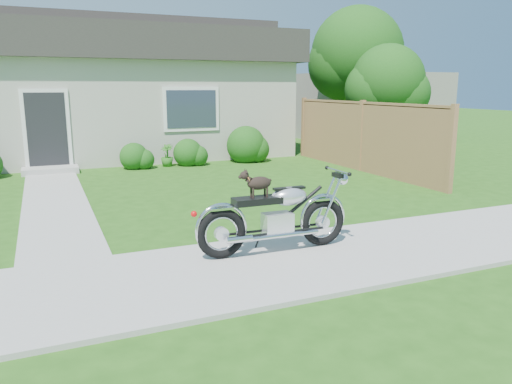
% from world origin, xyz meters
% --- Properties ---
extents(ground, '(80.00, 80.00, 0.00)m').
position_xyz_m(ground, '(0.00, 0.00, 0.00)').
color(ground, '#235114').
rests_on(ground, ground).
extents(sidewalk, '(24.00, 2.20, 0.04)m').
position_xyz_m(sidewalk, '(0.00, 0.00, 0.02)').
color(sidewalk, '#9E9B93').
rests_on(sidewalk, ground).
extents(walkway, '(1.20, 8.00, 0.03)m').
position_xyz_m(walkway, '(-1.50, 5.00, 0.01)').
color(walkway, '#9E9B93').
rests_on(walkway, ground).
extents(house, '(12.60, 7.03, 4.50)m').
position_xyz_m(house, '(-0.00, 11.99, 2.16)').
color(house, '#BCB8AA').
rests_on(house, ground).
extents(fence, '(0.12, 6.62, 1.90)m').
position_xyz_m(fence, '(6.30, 5.75, 0.94)').
color(fence, '#9A6845').
rests_on(fence, ground).
extents(tree_near, '(2.45, 2.36, 3.62)m').
position_xyz_m(tree_near, '(9.01, 8.01, 2.32)').
color(tree_near, '#3D2B1C').
rests_on(tree_near, ground).
extents(tree_far, '(3.34, 3.34, 5.12)m').
position_xyz_m(tree_far, '(9.33, 10.29, 3.29)').
color(tree_far, '#3D2B1C').
rests_on(tree_far, ground).
extents(shrub_row, '(10.05, 1.18, 1.18)m').
position_xyz_m(shrub_row, '(0.35, 8.50, 0.43)').
color(shrub_row, '#1B4D14').
rests_on(shrub_row, ground).
extents(potted_plant_right, '(0.50, 0.50, 0.64)m').
position_xyz_m(potted_plant_right, '(1.62, 8.55, 0.32)').
color(potted_plant_right, '#2B6A1D').
rests_on(potted_plant_right, ground).
extents(motorcycle_with_dog, '(2.22, 0.60, 1.14)m').
position_xyz_m(motorcycle_with_dog, '(1.19, 0.38, 0.54)').
color(motorcycle_with_dog, black).
rests_on(motorcycle_with_dog, sidewalk).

